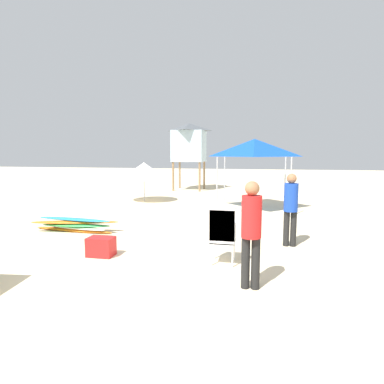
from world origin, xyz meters
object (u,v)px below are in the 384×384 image
object	(u,v)px
beach_umbrella_left	(144,171)
popup_canopy	(254,148)
cooler_box	(101,247)
surfboard_pile	(75,225)
lifeguard_tower	(189,142)
stacked_plastic_chairs	(223,230)
lifeguard_near_left	(251,227)
lifeguard_near_center	(291,205)

from	to	relation	value
beach_umbrella_left	popup_canopy	bearing A→B (deg)	-13.27
beach_umbrella_left	cooler_box	size ratio (longest dim) A/B	3.92
surfboard_pile	cooler_box	bearing A→B (deg)	-45.98
popup_canopy	lifeguard_tower	bearing A→B (deg)	122.58
stacked_plastic_chairs	lifeguard_near_left	xyz separation A→B (m)	(0.57, -1.03, 0.31)
surfboard_pile	lifeguard_near_center	distance (m)	5.81
popup_canopy	beach_umbrella_left	world-z (taller)	popup_canopy
lifeguard_near_left	lifeguard_near_center	distance (m)	2.77
lifeguard_near_left	beach_umbrella_left	bearing A→B (deg)	119.86
lifeguard_tower	beach_umbrella_left	world-z (taller)	lifeguard_tower
stacked_plastic_chairs	beach_umbrella_left	world-z (taller)	beach_umbrella_left
stacked_plastic_chairs	cooler_box	distance (m)	2.65
stacked_plastic_chairs	popup_canopy	world-z (taller)	popup_canopy
stacked_plastic_chairs	beach_umbrella_left	bearing A→B (deg)	119.98
lifeguard_near_center	beach_umbrella_left	world-z (taller)	beach_umbrella_left
popup_canopy	lifeguard_near_left	bearing A→B (deg)	-89.20
surfboard_pile	popup_canopy	distance (m)	7.11
lifeguard_near_center	cooler_box	world-z (taller)	lifeguard_near_center
surfboard_pile	lifeguard_tower	distance (m)	11.23
surfboard_pile	beach_umbrella_left	size ratio (longest dim) A/B	1.19
cooler_box	beach_umbrella_left	bearing A→B (deg)	103.53
popup_canopy	lifeguard_tower	world-z (taller)	lifeguard_tower
surfboard_pile	lifeguard_near_center	xyz separation A→B (m)	(5.76, -0.20, 0.79)
stacked_plastic_chairs	cooler_box	size ratio (longest dim) A/B	2.20
stacked_plastic_chairs	cooler_box	bearing A→B (deg)	179.84
lifeguard_near_left	lifeguard_tower	size ratio (longest dim) A/B	0.44
surfboard_pile	lifeguard_tower	size ratio (longest dim) A/B	0.65
surfboard_pile	popup_canopy	world-z (taller)	popup_canopy
surfboard_pile	stacked_plastic_chairs	bearing A→B (deg)	-22.65
lifeguard_near_center	surfboard_pile	bearing A→B (deg)	177.98
lifeguard_near_left	lifeguard_near_center	bearing A→B (deg)	72.34
stacked_plastic_chairs	lifeguard_near_center	xyz separation A→B (m)	(1.41, 1.61, 0.29)
surfboard_pile	cooler_box	size ratio (longest dim) A/B	4.67
lifeguard_near_left	surfboard_pile	bearing A→B (deg)	149.96
lifeguard_near_center	beach_umbrella_left	bearing A→B (deg)	133.80
lifeguard_near_left	popup_canopy	bearing A→B (deg)	90.80
beach_umbrella_left	lifeguard_near_center	bearing A→B (deg)	-46.20
lifeguard_near_left	popup_canopy	xyz separation A→B (m)	(-0.11, 7.60, 1.38)
lifeguard_tower	cooler_box	bearing A→B (deg)	-86.17
popup_canopy	cooler_box	bearing A→B (deg)	-115.04
surfboard_pile	beach_umbrella_left	bearing A→B (deg)	91.11
lifeguard_tower	cooler_box	size ratio (longest dim) A/B	7.23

